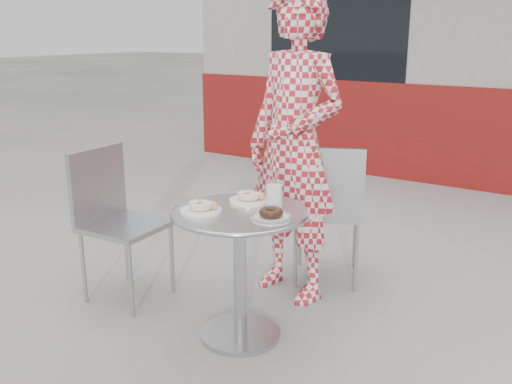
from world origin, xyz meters
The scene contains 10 objects.
ground centered at (0.00, 0.00, 0.00)m, with size 60.00×60.00×0.00m, color #A9A7A1.
storefront centered at (0.00, 5.56, 1.49)m, with size 6.02×4.55×3.00m.
bistro_table centered at (0.05, 0.03, 0.51)m, with size 0.67×0.67×0.68m.
chair_far centered at (0.09, 0.91, 0.27)m, with size 0.55×0.56×0.88m.
chair_left centered at (-0.76, 0.04, 0.27)m, with size 0.44×0.44×0.87m.
seated_person centered at (0.00, 0.63, 0.88)m, with size 0.64×0.42×1.76m, color #AC1A23.
plate_far centered at (0.01, 0.17, 0.70)m, with size 0.20×0.20×0.05m.
plate_near centered at (-0.09, -0.09, 0.70)m, with size 0.20×0.20×0.05m.
plate_checker centered at (0.25, 0.00, 0.70)m, with size 0.19×0.19×0.05m.
milk_cup centered at (0.16, 0.16, 0.74)m, with size 0.09×0.09×0.13m.
Camera 1 is at (1.56, -2.11, 1.51)m, focal length 40.00 mm.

